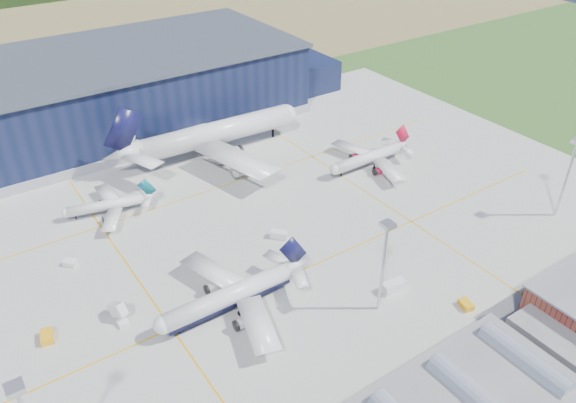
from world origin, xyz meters
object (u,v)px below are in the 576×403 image
object	(u,v)px
airliner_navy	(228,288)
gse_van_b	(279,235)
light_mast_center	(384,253)
airliner_widebody	(216,122)
car_b	(490,328)
car_a	(409,379)
gse_tug_a	(47,337)
hangar	(130,90)
gse_tug_b	(466,305)
airstair	(118,313)
gse_van_a	(393,286)
light_mast_east	(570,166)
airliner_red	(368,152)
airliner_regional	(105,201)
gse_cart_b	(70,263)

from	to	relation	value
airliner_navy	gse_van_b	bearing A→B (deg)	-145.62
light_mast_center	gse_van_b	bearing A→B (deg)	95.84
airliner_widebody	car_b	xyz separation A→B (m)	(9.02, -103.00, -10.45)
car_a	car_b	bearing A→B (deg)	-90.55
airliner_navy	gse_tug_a	world-z (taller)	airliner_navy
hangar	gse_tug_b	size ratio (longest dim) A/B	43.10
gse_van_b	airstair	size ratio (longest dim) A/B	0.98
airliner_widebody	gse_van_a	distance (m)	83.10
car_a	light_mast_east	bearing A→B (deg)	-76.78
airliner_red	car_b	size ratio (longest dim) A/B	10.21
hangar	car_a	distance (m)	143.23
hangar	car_b	distance (m)	144.97
airliner_regional	car_a	size ratio (longest dim) A/B	7.09
airliner_regional	gse_cart_b	bearing A→B (deg)	62.28
gse_tug_b	car_b	distance (m)	7.48
gse_tug_a	airstair	bearing A→B (deg)	2.36
hangar	light_mast_center	distance (m)	125.07
airliner_red	airliner_regional	world-z (taller)	airliner_red
airliner_regional	gse_van_b	xyz separation A→B (m)	(32.95, -35.97, -3.25)
light_mast_center	gse_tug_b	distance (m)	24.32
light_mast_east	gse_van_a	xyz separation A→B (m)	(-58.16, 2.48, -14.19)
gse_tug_a	gse_tug_b	xyz separation A→B (m)	(78.65, -42.15, -0.10)
light_mast_east	airliner_navy	distance (m)	94.39
airliner_navy	car_b	xyz separation A→B (m)	(42.38, -36.00, -5.76)
light_mast_east	car_b	distance (m)	55.03
airliner_navy	gse_tug_b	distance (m)	52.29
airliner_navy	gse_van_a	distance (m)	37.76
airliner_widebody	gse_van_b	world-z (taller)	airliner_widebody
gse_cart_b	car_a	bearing A→B (deg)	-99.38
gse_tug_b	gse_van_a	bearing A→B (deg)	140.75
gse_tug_a	airliner_red	bearing A→B (deg)	20.87
light_mast_center	airliner_widebody	xyz separation A→B (m)	(6.15, 85.00, -4.45)
airliner_red	gse_van_a	xyz separation A→B (m)	(-32.99, -47.03, -4.10)
car_b	light_mast_east	bearing A→B (deg)	-81.17
light_mast_east	car_b	world-z (taller)	light_mast_east
gse_tug_b	gse_van_a	xyz separation A→B (m)	(-9.38, 13.07, 0.51)
airliner_widebody	airstair	size ratio (longest dim) A/B	14.65
light_mast_east	airstair	xyz separation A→B (m)	(-112.98, 29.38, -13.96)
light_mast_center	hangar	bearing A→B (deg)	93.30
gse_tug_b	gse_van_a	size ratio (longest dim) A/B	0.59
airliner_regional	gse_tug_a	size ratio (longest dim) A/B	6.62
gse_tug_b	gse_van_b	xyz separation A→B (m)	(-19.70, 44.63, 0.30)
airliner_red	airliner_regional	xyz separation A→B (m)	(-76.27, 20.50, -1.06)
airliner_red	car_b	bearing A→B (deg)	70.17
car_b	airliner_red	bearing A→B (deg)	-31.10
airliner_navy	gse_van_b	world-z (taller)	airliner_navy
light_mast_center	gse_tug_b	world-z (taller)	light_mast_center
light_mast_center	gse_tug_a	bearing A→B (deg)	153.19
light_mast_east	airliner_red	xyz separation A→B (m)	(-25.17, 49.50, -10.09)
hangar	gse_tug_a	distance (m)	108.92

